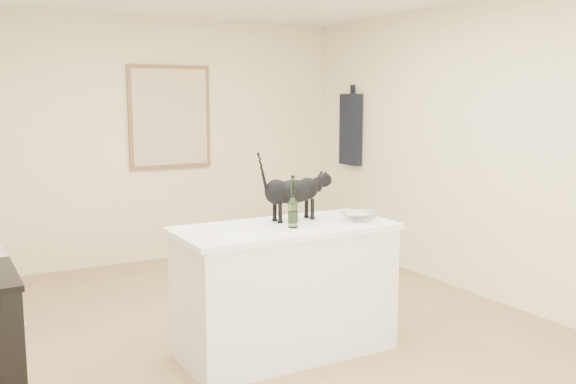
# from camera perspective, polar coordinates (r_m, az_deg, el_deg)

# --- Properties ---
(floor) EXTENTS (5.50, 5.50, 0.00)m
(floor) POSITION_cam_1_polar(r_m,az_deg,el_deg) (4.74, -2.54, -13.42)
(floor) COLOR #9D7A53
(floor) RESTS_ON ground
(wall_back) EXTENTS (4.50, 0.00, 4.50)m
(wall_back) POSITION_cam_1_polar(r_m,az_deg,el_deg) (6.98, -12.84, 4.44)
(wall_back) COLOR beige
(wall_back) RESTS_ON ground
(wall_right) EXTENTS (0.00, 5.50, 5.50)m
(wall_right) POSITION_cam_1_polar(r_m,az_deg,el_deg) (5.78, 17.75, 3.45)
(wall_right) COLOR beige
(wall_right) RESTS_ON ground
(island_base) EXTENTS (1.44, 0.67, 0.86)m
(island_base) POSITION_cam_1_polar(r_m,az_deg,el_deg) (4.47, -0.25, -8.92)
(island_base) COLOR white
(island_base) RESTS_ON floor
(island_top) EXTENTS (1.50, 0.70, 0.04)m
(island_top) POSITION_cam_1_polar(r_m,az_deg,el_deg) (4.36, -0.25, -3.26)
(island_top) COLOR white
(island_top) RESTS_ON island_base
(artwork_frame) EXTENTS (0.90, 0.03, 1.10)m
(artwork_frame) POSITION_cam_1_polar(r_m,az_deg,el_deg) (7.03, -10.47, 6.58)
(artwork_frame) COLOR brown
(artwork_frame) RESTS_ON wall_back
(artwork_canvas) EXTENTS (0.82, 0.00, 1.02)m
(artwork_canvas) POSITION_cam_1_polar(r_m,az_deg,el_deg) (7.01, -10.43, 6.57)
(artwork_canvas) COLOR beige
(artwork_canvas) RESTS_ON wall_back
(hanging_garment) EXTENTS (0.08, 0.34, 0.80)m
(hanging_garment) POSITION_cam_1_polar(r_m,az_deg,el_deg) (7.29, 5.59, 5.56)
(hanging_garment) COLOR black
(hanging_garment) RESTS_ON wall_right
(black_cat) EXTENTS (0.53, 0.17, 0.37)m
(black_cat) POSITION_cam_1_polar(r_m,az_deg,el_deg) (4.50, 0.41, -0.24)
(black_cat) COLOR black
(black_cat) RESTS_ON island_top
(wine_bottle) EXTENTS (0.08, 0.08, 0.31)m
(wine_bottle) POSITION_cam_1_polar(r_m,az_deg,el_deg) (4.25, 0.44, -1.17)
(wine_bottle) COLOR #2A5321
(wine_bottle) RESTS_ON island_top
(glass_bowl) EXTENTS (0.34, 0.34, 0.06)m
(glass_bowl) POSITION_cam_1_polar(r_m,az_deg,el_deg) (4.53, 6.33, -2.19)
(glass_bowl) COLOR silver
(glass_bowl) RESTS_ON island_top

